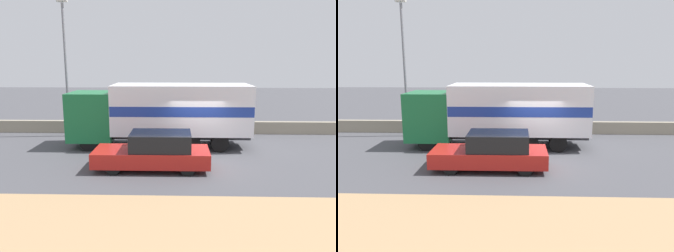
# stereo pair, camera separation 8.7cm
# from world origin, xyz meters

# --- Properties ---
(ground_plane) EXTENTS (80.00, 80.00, 0.00)m
(ground_plane) POSITION_xyz_m (0.00, 0.00, 0.00)
(ground_plane) COLOR #47474C
(dirt_shoulder_foreground) EXTENTS (60.00, 5.58, 0.04)m
(dirt_shoulder_foreground) POSITION_xyz_m (0.00, -6.55, 0.02)
(dirt_shoulder_foreground) COLOR tan
(dirt_shoulder_foreground) RESTS_ON ground_plane
(stone_wall_backdrop) EXTENTS (60.00, 0.35, 0.73)m
(stone_wall_backdrop) POSITION_xyz_m (0.00, 5.71, 0.36)
(stone_wall_backdrop) COLOR gray
(stone_wall_backdrop) RESTS_ON ground_plane
(street_lamp) EXTENTS (0.56, 0.28, 7.59)m
(street_lamp) POSITION_xyz_m (-7.14, 4.73, 4.36)
(street_lamp) COLOR slate
(street_lamp) RESTS_ON ground_plane
(box_truck) EXTENTS (8.92, 2.61, 3.14)m
(box_truck) POSITION_xyz_m (-1.56, 2.58, 1.81)
(box_truck) COLOR #196B38
(box_truck) RESTS_ON ground_plane
(car_hatchback) EXTENTS (4.58, 1.79, 1.50)m
(car_hatchback) POSITION_xyz_m (-1.81, -1.00, 0.73)
(car_hatchback) COLOR #B21E19
(car_hatchback) RESTS_ON ground_plane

